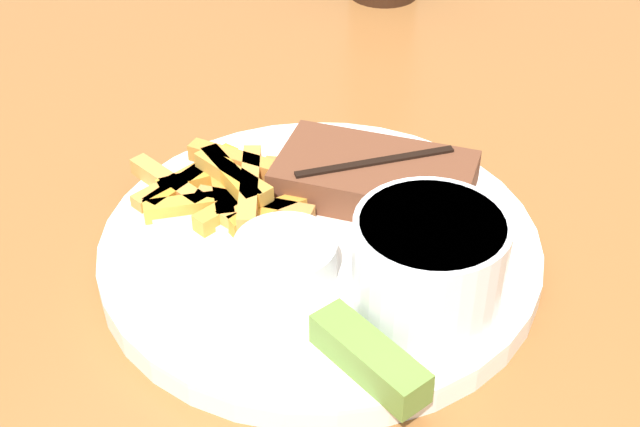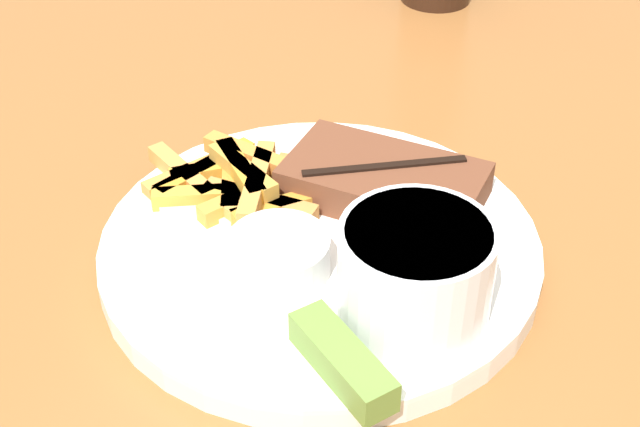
# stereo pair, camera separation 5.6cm
# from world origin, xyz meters

# --- Properties ---
(dining_table) EXTENTS (1.41, 1.30, 0.75)m
(dining_table) POSITION_xyz_m (0.00, 0.00, 0.68)
(dining_table) COLOR #935B2D
(dining_table) RESTS_ON ground_plane
(dinner_plate) EXTENTS (0.28, 0.28, 0.02)m
(dinner_plate) POSITION_xyz_m (0.00, 0.00, 0.76)
(dinner_plate) COLOR white
(dinner_plate) RESTS_ON dining_table
(steak_portion) EXTENTS (0.13, 0.08, 0.03)m
(steak_portion) POSITION_xyz_m (0.02, 0.06, 0.78)
(steak_portion) COLOR brown
(steak_portion) RESTS_ON dinner_plate
(fries_pile) EXTENTS (0.14, 0.09, 0.02)m
(fries_pile) POSITION_xyz_m (-0.07, 0.02, 0.77)
(fries_pile) COLOR gold
(fries_pile) RESTS_ON dinner_plate
(coleslaw_cup) EXTENTS (0.09, 0.09, 0.06)m
(coleslaw_cup) POSITION_xyz_m (0.08, -0.04, 0.80)
(coleslaw_cup) COLOR white
(coleslaw_cup) RESTS_ON dinner_plate
(dipping_sauce_cup) EXTENTS (0.06, 0.06, 0.02)m
(dipping_sauce_cup) POSITION_xyz_m (-0.01, -0.04, 0.78)
(dipping_sauce_cup) COLOR silver
(dipping_sauce_cup) RESTS_ON dinner_plate
(pickle_spear) EXTENTS (0.08, 0.06, 0.02)m
(pickle_spear) POSITION_xyz_m (0.06, -0.10, 0.77)
(pickle_spear) COLOR olive
(pickle_spear) RESTS_ON dinner_plate
(fork_utensil) EXTENTS (0.13, 0.03, 0.00)m
(fork_utensil) POSITION_xyz_m (-0.07, -0.01, 0.77)
(fork_utensil) COLOR #B7B7BC
(fork_utensil) RESTS_ON dinner_plate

